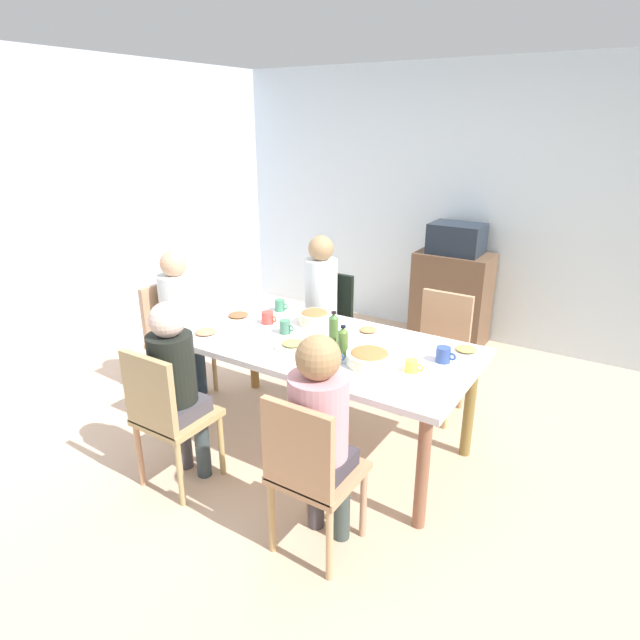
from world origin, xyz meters
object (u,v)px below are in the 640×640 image
object	(u,v)px
plate_4	(206,334)
chair_3	(439,346)
cup_4	(286,327)
bottle_0	(343,342)
dining_table	(320,353)
microwave	(457,239)
side_cabinet	(451,299)
cup_0	(268,318)
cup_5	(280,305)
person_1	(320,424)
person_2	(175,379)
cup_1	(444,355)
plate_0	(293,345)
chair_4	(326,321)
cup_3	(334,355)
cup_2	(412,366)
chair_1	(309,469)
plate_3	(368,331)
bottle_1	(334,332)
chair_0	(173,333)
plate_2	(466,351)
plate_1	(238,316)
bowl_1	(315,317)
person_0	(179,313)
person_4	(320,299)
bowl_0	(369,357)

from	to	relation	value
plate_4	chair_3	bearing A→B (deg)	45.01
cup_4	bottle_0	xyz separation A→B (m)	(0.50, -0.10, 0.04)
dining_table	microwave	world-z (taller)	microwave
chair_3	side_cabinet	xyz separation A→B (m)	(-0.36, 1.31, -0.06)
cup_0	side_cabinet	world-z (taller)	side_cabinet
cup_5	bottle_0	world-z (taller)	bottle_0
person_1	person_2	distance (m)	0.99
cup_1	bottle_0	size ratio (longest dim) A/B	0.63
plate_0	microwave	world-z (taller)	microwave
dining_table	bottle_0	size ratio (longest dim) A/B	10.24
side_cabinet	chair_4	bearing A→B (deg)	-115.49
side_cabinet	microwave	distance (m)	0.59
chair_3	cup_3	bearing A→B (deg)	-103.59
dining_table	cup_2	xyz separation A→B (m)	(0.67, -0.08, 0.11)
person_2	bottle_0	size ratio (longest dim) A/B	5.98
chair_1	microwave	xyz separation A→B (m)	(-0.36, 3.06, 0.53)
plate_3	bottle_1	size ratio (longest dim) A/B	0.86
chair_0	chair_4	xyz separation A→B (m)	(0.87, 0.87, 0.00)
plate_2	plate_1	bearing A→B (deg)	-169.86
cup_1	bowl_1	bearing A→B (deg)	172.91
person_0	plate_2	size ratio (longest dim) A/B	5.08
plate_1	plate_3	distance (m)	0.95
plate_1	plate_4	size ratio (longest dim) A/B	1.02
plate_0	cup_1	size ratio (longest dim) A/B	2.00
dining_table	microwave	bearing A→B (deg)	86.60
chair_0	bowl_1	world-z (taller)	chair_0
cup_0	bottle_0	bearing A→B (deg)	-14.55
person_2	chair_3	size ratio (longest dim) A/B	1.28
cup_3	microwave	bearing A→B (deg)	92.45
chair_1	cup_5	size ratio (longest dim) A/B	8.20
cup_4	dining_table	bearing A→B (deg)	-0.70
person_2	bowl_1	size ratio (longest dim) A/B	4.99
person_4	person_0	bearing A→B (deg)	-134.96
chair_0	chair_3	xyz separation A→B (m)	(1.86, 0.87, 0.00)
bowl_0	cup_2	distance (m)	0.25
chair_1	plate_0	world-z (taller)	chair_1
person_1	bowl_0	size ratio (longest dim) A/B	4.30
bottle_1	plate_2	bearing A→B (deg)	28.28
cup_3	person_1	bearing A→B (deg)	-65.43
person_2	cup_1	distance (m)	1.57
cup_4	side_cabinet	xyz separation A→B (m)	(0.40, 2.18, -0.34)
cup_5	cup_2	bearing A→B (deg)	-18.94
plate_3	cup_2	bearing A→B (deg)	-38.48
chair_3	plate_0	size ratio (longest dim) A/B	3.73
cup_5	bottle_1	world-z (taller)	bottle_1
chair_3	plate_2	distance (m)	0.69
person_2	person_4	world-z (taller)	person_4
person_0	bowl_1	xyz separation A→B (m)	(1.07, 0.26, 0.10)
person_2	chair_4	bearing A→B (deg)	90.00
chair_4	cup_1	xyz separation A→B (m)	(1.27, -0.74, 0.28)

